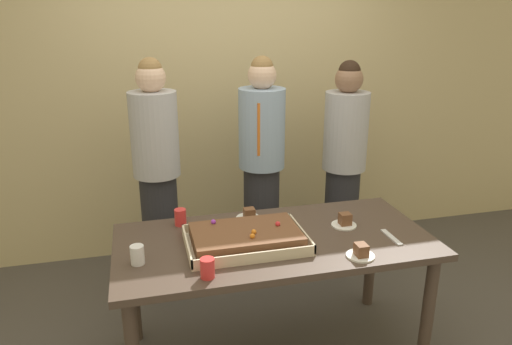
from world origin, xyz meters
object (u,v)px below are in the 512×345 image
Objects in this scene: party_table at (274,253)px; plated_slice_near_right at (249,215)px; drink_cup_middle at (208,268)px; plated_slice_near_left at (345,222)px; sheet_cake at (246,238)px; person_serving_front at (262,167)px; person_green_shirt_behind at (158,177)px; drink_cup_far_end at (180,217)px; cake_server_utensil at (391,237)px; person_striped_tie_right at (344,163)px; drink_cup_nearest at (137,255)px; plated_slice_far_left at (361,253)px.

party_table is 11.84× the size of plated_slice_near_right.
drink_cup_middle is at bearing -143.14° from party_table.
plated_slice_near_left reaches higher than plated_slice_near_right.
sheet_cake reaches higher than drink_cup_middle.
person_serving_front is at bearing 79.34° from party_table.
sheet_cake is 4.35× the size of plated_slice_near_left.
person_green_shirt_behind reaches higher than person_serving_front.
plated_slice_near_left is 0.58m from plated_slice_near_right.
sheet_cake is 0.48m from drink_cup_far_end.
drink_cup_far_end is 0.94m from person_serving_front.
drink_cup_middle is at bearing -16.66° from person_green_shirt_behind.
sheet_cake reaches higher than party_table.
sheet_cake is at bearing -105.97° from plated_slice_near_right.
plated_slice_near_left reaches higher than party_table.
person_green_shirt_behind is at bearing 131.05° from plated_slice_near_right.
party_table is 0.60m from drink_cup_far_end.
cake_server_utensil is 1.15m from person_striped_tie_right.
person_striped_tie_right is (0.21, 1.12, 0.08)m from cake_server_utensil.
drink_cup_middle reaches higher than party_table.
sheet_cake is at bearing 171.67° from cake_server_utensil.
person_serving_front is at bearing 64.61° from drink_cup_middle.
person_green_shirt_behind is (-0.78, -0.08, 0.01)m from person_serving_front.
person_green_shirt_behind is (-0.42, 0.92, 0.08)m from sheet_cake.
party_table is 0.67m from cake_server_utensil.
sheet_cake is 1.44m from person_striped_tie_right.
drink_cup_middle is 1.22m from person_green_shirt_behind.
cake_server_utensil is 1.62m from person_green_shirt_behind.
plated_slice_near_right is at bearing 30.74° from drink_cup_nearest.
drink_cup_far_end is 0.06× the size of person_striped_tie_right.
drink_cup_nearest is at bearing -121.67° from drink_cup_far_end.
drink_cup_far_end is at bearing 58.33° from drink_cup_nearest.
plated_slice_near_left is at bearing 8.57° from sheet_cake.
plated_slice_far_left is 0.09× the size of person_serving_front.
plated_slice_far_left is at bearing -10.75° from drink_cup_nearest.
drink_cup_far_end is at bearing 157.57° from cake_server_utensil.
drink_cup_far_end is 1.23m from cake_server_utensil.
drink_cup_middle is 1.00× the size of drink_cup_far_end.
plated_slice_near_right is 0.76m from plated_slice_far_left.
person_serving_front reaches higher than drink_cup_nearest.
plated_slice_near_left is 0.09× the size of person_serving_front.
person_green_shirt_behind is at bearing -41.20° from person_striped_tie_right.
person_striped_tie_right reaches higher than party_table.
person_striped_tie_right is (1.28, 1.29, 0.04)m from drink_cup_middle.
plated_slice_near_left is (0.45, 0.06, 0.12)m from party_table.
plated_slice_near_right is (0.10, 0.33, -0.02)m from sheet_cake.
person_green_shirt_behind is 1.04× the size of person_striped_tie_right.
drink_cup_nearest is 0.49m from drink_cup_far_end.
person_green_shirt_behind is (-0.51, 0.59, 0.10)m from plated_slice_near_right.
drink_cup_nearest reaches higher than plated_slice_far_left.
cake_server_utensil is at bearing -48.14° from plated_slice_near_left.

